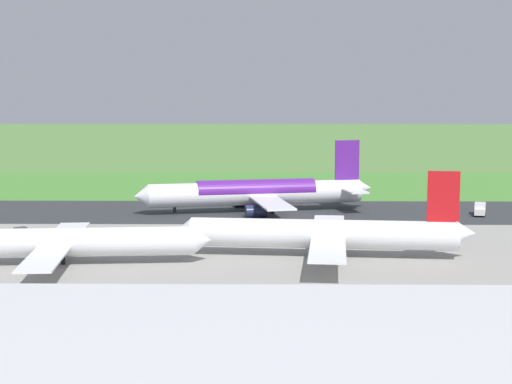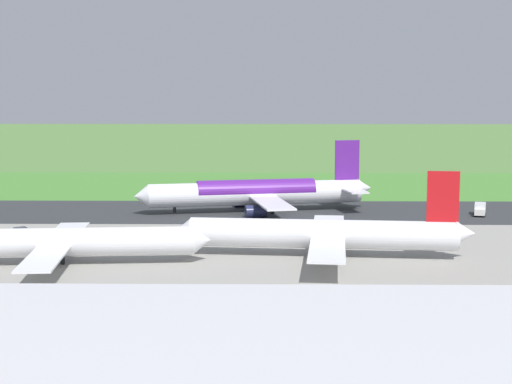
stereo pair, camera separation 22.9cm
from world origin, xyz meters
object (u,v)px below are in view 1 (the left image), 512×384
at_px(service_truck_fuel, 480,209).
at_px(traffic_cone_orange, 198,187).
at_px(airliner_parked_far, 61,242).
at_px(airliner_main, 258,193).
at_px(service_car_followme, 20,231).
at_px(airliner_parked_mid, 324,233).
at_px(no_stopping_sign, 215,184).

xyz_separation_m(service_truck_fuel, traffic_cone_orange, (65.51, -45.39, -1.13)).
bearing_deg(airliner_parked_far, service_truck_fuel, -148.45).
relative_size(airliner_main, airliner_parked_far, 1.14).
bearing_deg(service_car_followme, airliner_parked_mid, 162.62).
height_order(no_stopping_sign, traffic_cone_orange, no_stopping_sign).
bearing_deg(airliner_parked_far, airliner_parked_mid, -171.36).
height_order(service_car_followme, no_stopping_sign, no_stopping_sign).
relative_size(service_truck_fuel, no_stopping_sign, 2.36).
xyz_separation_m(airliner_parked_mid, service_truck_fuel, (-36.98, -42.14, -2.55)).
height_order(airliner_main, airliner_parked_far, airliner_main).
bearing_deg(airliner_main, service_car_followme, 33.04).
xyz_separation_m(airliner_parked_mid, traffic_cone_orange, (28.52, -87.54, -3.68)).
relative_size(airliner_parked_mid, traffic_cone_orange, 90.24).
bearing_deg(traffic_cone_orange, no_stopping_sign, 141.09).
relative_size(airliner_main, no_stopping_sign, 20.50).
bearing_deg(no_stopping_sign, airliner_main, 107.77).
bearing_deg(airliner_parked_far, service_car_followme, -59.65).
bearing_deg(airliner_parked_far, no_stopping_sign, -101.82).
bearing_deg(traffic_cone_orange, service_car_followme, 68.51).
bearing_deg(no_stopping_sign, airliner_parked_mid, 105.61).
distance_m(airliner_parked_mid, service_truck_fuel, 56.13).
xyz_separation_m(no_stopping_sign, traffic_cone_orange, (5.24, -4.23, -1.28)).
relative_size(airliner_parked_mid, airliner_parked_far, 1.06).
relative_size(airliner_parked_mid, no_stopping_sign, 18.92).
distance_m(airliner_main, service_truck_fuel, 48.78).
bearing_deg(service_truck_fuel, airliner_main, -5.19).
height_order(airliner_main, traffic_cone_orange, airliner_main).
bearing_deg(airliner_parked_far, traffic_cone_orange, -98.20).
relative_size(airliner_parked_far, no_stopping_sign, 17.90).
bearing_deg(no_stopping_sign, traffic_cone_orange, -38.91).
relative_size(airliner_parked_far, service_truck_fuel, 7.58).
distance_m(airliner_main, airliner_parked_mid, 47.95).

